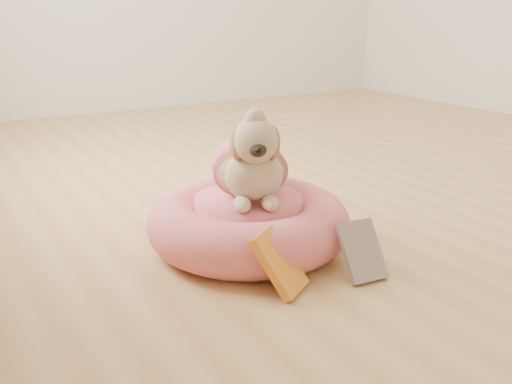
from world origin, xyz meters
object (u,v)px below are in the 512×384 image
book_white (362,251)px  book_yellow (279,262)px  dog (251,149)px  pet_bed (248,222)px

book_white → book_yellow: bearing=174.6°
dog → book_white: size_ratio=2.34×
pet_bed → book_white: size_ratio=3.65×
pet_bed → book_yellow: size_ratio=3.45×
dog → book_yellow: bearing=-83.0°
pet_bed → book_white: bearing=-65.1°
pet_bed → book_yellow: same height
pet_bed → book_white: pet_bed is taller
pet_bed → dog: bearing=18.6°
dog → pet_bed: bearing=-137.8°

